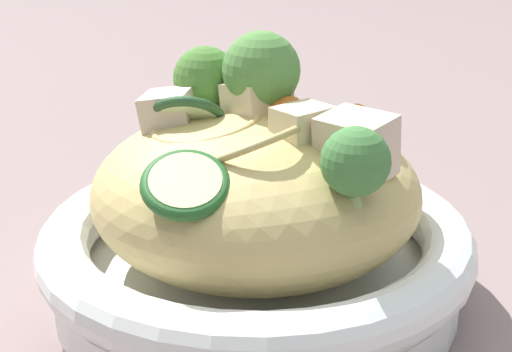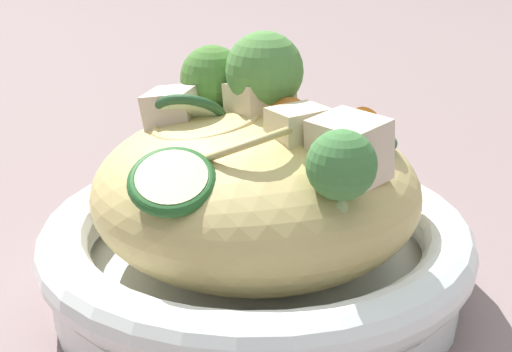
{
  "view_description": "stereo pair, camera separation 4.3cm",
  "coord_description": "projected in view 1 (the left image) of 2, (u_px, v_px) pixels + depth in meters",
  "views": [
    {
      "loc": [
        -0.37,
        0.17,
        0.23
      ],
      "look_at": [
        0.0,
        0.0,
        0.08
      ],
      "focal_mm": 52.8,
      "sensor_mm": 36.0,
      "label": 1
    },
    {
      "loc": [
        -0.38,
        0.13,
        0.23
      ],
      "look_at": [
        0.0,
        0.0,
        0.08
      ],
      "focal_mm": 52.8,
      "sensor_mm": 36.0,
      "label": 2
    }
  ],
  "objects": [
    {
      "name": "broccoli_florets",
      "position": [
        261.0,
        93.0,
        0.42
      ],
      "size": [
        0.17,
        0.08,
        0.08
      ],
      "color": "#9FBE70",
      "rests_on": "serving_bowl"
    },
    {
      "name": "carrot_coins",
      "position": [
        285.0,
        113.0,
        0.44
      ],
      "size": [
        0.11,
        0.1,
        0.03
      ],
      "color": "orange",
      "rests_on": "serving_bowl"
    },
    {
      "name": "serving_bowl",
      "position": [
        256.0,
        253.0,
        0.45
      ],
      "size": [
        0.26,
        0.26,
        0.05
      ],
      "color": "white",
      "rests_on": "ground_plane"
    },
    {
      "name": "chicken_chunks",
      "position": [
        278.0,
        123.0,
        0.41
      ],
      "size": [
        0.13,
        0.11,
        0.04
      ],
      "color": "beige",
      "rests_on": "serving_bowl"
    },
    {
      "name": "noodle_heap",
      "position": [
        256.0,
        190.0,
        0.44
      ],
      "size": [
        0.19,
        0.19,
        0.1
      ],
      "color": "tan",
      "rests_on": "serving_bowl"
    },
    {
      "name": "zucchini_slices",
      "position": [
        243.0,
        134.0,
        0.42
      ],
      "size": [
        0.17,
        0.17,
        0.04
      ],
      "color": "beige",
      "rests_on": "serving_bowl"
    },
    {
      "name": "ground_plane",
      "position": [
        256.0,
        294.0,
        0.46
      ],
      "size": [
        3.0,
        3.0,
        0.0
      ],
      "primitive_type": "plane",
      "color": "slate"
    }
  ]
}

